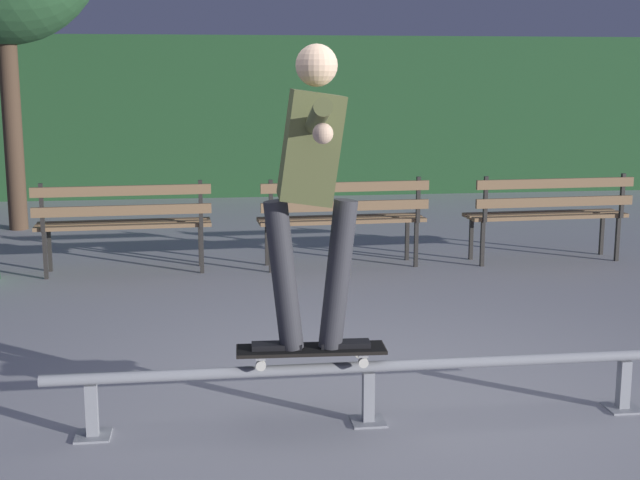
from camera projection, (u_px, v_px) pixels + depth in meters
ground_plane at (362, 410)px, 4.89m from camera, size 90.00×90.00×0.00m
hedge_backdrop at (257, 115)px, 13.65m from camera, size 24.00×1.20×2.39m
grind_rail at (368, 376)px, 4.67m from camera, size 3.39×0.18×0.34m
skateboard at (311, 350)px, 4.60m from camera, size 0.79×0.23×0.09m
skateboarder at (311, 172)px, 4.42m from camera, size 0.62×1.41×1.56m
park_bench_leftmost at (124, 217)px, 8.10m from camera, size 1.62×0.48×0.88m
park_bench_left_center at (343, 213)px, 8.36m from camera, size 1.62×0.48×0.88m
park_bench_right_center at (549, 208)px, 8.63m from camera, size 1.62×0.48×0.88m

